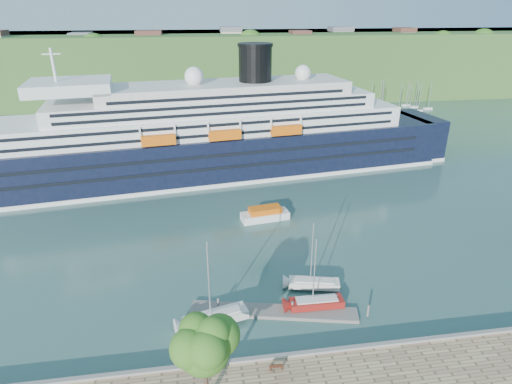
{
  "coord_description": "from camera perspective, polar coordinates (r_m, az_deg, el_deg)",
  "views": [
    {
      "loc": [
        -6.32,
        -32.15,
        33.29
      ],
      "look_at": [
        3.06,
        30.0,
        5.96
      ],
      "focal_mm": 30.0,
      "sensor_mm": 36.0,
      "label": 1
    }
  ],
  "objects": [
    {
      "name": "far_hillside",
      "position": [
        178.54,
        -6.77,
        16.5
      ],
      "size": [
        400.0,
        50.0,
        24.0
      ],
      "primitive_type": "cube",
      "color": "#356327",
      "rests_on": "ground"
    },
    {
      "name": "sailboat_white_far",
      "position": [
        54.11,
        7.95,
        -8.84
      ],
      "size": [
        7.31,
        3.5,
        9.1
      ],
      "primitive_type": null,
      "rotation": [
        0.0,
        0.0,
        -0.23
      ],
      "color": "silver",
      "rests_on": "ground"
    },
    {
      "name": "quay_coping",
      "position": [
        45.76,
        1.98,
        -21.14
      ],
      "size": [
        220.0,
        0.5,
        0.3
      ],
      "primitive_type": "cube",
      "color": "slate",
      "rests_on": "promenade"
    },
    {
      "name": "tender_launch",
      "position": [
        72.45,
        1.21,
        -2.86
      ],
      "size": [
        8.48,
        3.95,
        2.25
      ],
      "primitive_type": null,
      "rotation": [
        0.0,
        0.0,
        0.15
      ],
      "color": "#DF5D0D",
      "rests_on": "ground"
    },
    {
      "name": "sailboat_white_near",
      "position": [
        47.87,
        -5.61,
        -12.49
      ],
      "size": [
        8.44,
        4.24,
        10.5
      ],
      "primitive_type": null,
      "rotation": [
        0.0,
        0.0,
        0.26
      ],
      "color": "silver",
      "rests_on": "ground"
    },
    {
      "name": "ground",
      "position": [
        46.71,
        1.92,
        -21.97
      ],
      "size": [
        400.0,
        400.0,
        0.0
      ],
      "primitive_type": "plane",
      "color": "#2B4D46",
      "rests_on": "ground"
    },
    {
      "name": "cruise_ship",
      "position": [
        89.1,
        -7.99,
        10.35
      ],
      "size": [
        120.28,
        32.94,
        26.73
      ],
      "primitive_type": null,
      "rotation": [
        0.0,
        0.0,
        0.13
      ],
      "color": "black",
      "rests_on": "ground"
    },
    {
      "name": "promenade_tree",
      "position": [
        38.92,
        -6.86,
        -21.25
      ],
      "size": [
        6.04,
        6.04,
        10.0
      ],
      "primitive_type": null,
      "color": "#255E18",
      "rests_on": "promenade"
    },
    {
      "name": "floating_pontoon",
      "position": [
        52.42,
        2.35,
        -15.65
      ],
      "size": [
        19.73,
        6.69,
        0.44
      ],
      "primitive_type": null,
      "rotation": [
        0.0,
        0.0,
        -0.22
      ],
      "color": "gray",
      "rests_on": "ground"
    },
    {
      "name": "park_bench",
      "position": [
        44.57,
        2.71,
        -22.15
      ],
      "size": [
        1.4,
        0.62,
        0.88
      ],
      "primitive_type": null,
      "rotation": [
        0.0,
        0.0,
        -0.04
      ],
      "color": "#4A2415",
      "rests_on": "promenade"
    },
    {
      "name": "sailboat_red",
      "position": [
        50.85,
        8.3,
        -11.15
      ],
      "size": [
        7.14,
        2.09,
        9.19
      ],
      "primitive_type": null,
      "rotation": [
        0.0,
        0.0,
        -0.02
      ],
      "color": "maroon",
      "rests_on": "ground"
    }
  ]
}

